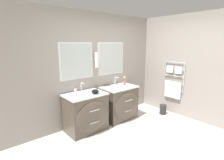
{
  "coord_description": "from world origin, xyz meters",
  "views": [
    {
      "loc": [
        -2.52,
        -1.73,
        1.89
      ],
      "look_at": [
        -0.06,
        1.17,
        1.09
      ],
      "focal_mm": 28.0,
      "sensor_mm": 36.0,
      "label": 1
    }
  ],
  "objects_px": {
    "vanity_left": "(87,112)",
    "vanity_right": "(120,103)",
    "amenity_bowl": "(95,92)",
    "toiletry_bottle": "(76,93)",
    "waste_bin": "(163,109)",
    "flower_vase": "(125,81)"
  },
  "relations": [
    {
      "from": "vanity_left",
      "to": "toiletry_bottle",
      "type": "xyz_separation_m",
      "value": [
        -0.28,
        -0.06,
        0.51
      ]
    },
    {
      "from": "vanity_right",
      "to": "waste_bin",
      "type": "xyz_separation_m",
      "value": [
        1.09,
        -0.54,
        -0.29
      ]
    },
    {
      "from": "vanity_left",
      "to": "flower_vase",
      "type": "xyz_separation_m",
      "value": [
        1.2,
        0.07,
        0.5
      ]
    },
    {
      "from": "vanity_left",
      "to": "waste_bin",
      "type": "distance_m",
      "value": 2.16
    },
    {
      "from": "vanity_left",
      "to": "amenity_bowl",
      "type": "relative_size",
      "value": 5.46
    },
    {
      "from": "toiletry_bottle",
      "to": "waste_bin",
      "type": "bearing_deg",
      "value": -11.61
    },
    {
      "from": "toiletry_bottle",
      "to": "amenity_bowl",
      "type": "relative_size",
      "value": 1.33
    },
    {
      "from": "flower_vase",
      "to": "waste_bin",
      "type": "xyz_separation_m",
      "value": [
        0.87,
        -0.61,
        -0.79
      ]
    },
    {
      "from": "vanity_left",
      "to": "toiletry_bottle",
      "type": "relative_size",
      "value": 4.11
    },
    {
      "from": "vanity_left",
      "to": "toiletry_bottle",
      "type": "height_order",
      "value": "toiletry_bottle"
    },
    {
      "from": "amenity_bowl",
      "to": "flower_vase",
      "type": "xyz_separation_m",
      "value": [
        1.04,
        0.17,
        0.04
      ]
    },
    {
      "from": "vanity_left",
      "to": "flower_vase",
      "type": "distance_m",
      "value": 1.31
    },
    {
      "from": "vanity_left",
      "to": "vanity_right",
      "type": "relative_size",
      "value": 1.0
    },
    {
      "from": "toiletry_bottle",
      "to": "amenity_bowl",
      "type": "height_order",
      "value": "toiletry_bottle"
    },
    {
      "from": "flower_vase",
      "to": "waste_bin",
      "type": "distance_m",
      "value": 1.33
    },
    {
      "from": "vanity_left",
      "to": "amenity_bowl",
      "type": "bearing_deg",
      "value": -30.47
    },
    {
      "from": "toiletry_bottle",
      "to": "flower_vase",
      "type": "relative_size",
      "value": 0.96
    },
    {
      "from": "vanity_right",
      "to": "toiletry_bottle",
      "type": "xyz_separation_m",
      "value": [
        -1.25,
        -0.06,
        0.51
      ]
    },
    {
      "from": "vanity_left",
      "to": "vanity_right",
      "type": "height_order",
      "value": "same"
    },
    {
      "from": "vanity_right",
      "to": "flower_vase",
      "type": "xyz_separation_m",
      "value": [
        0.23,
        0.07,
        0.5
      ]
    },
    {
      "from": "vanity_left",
      "to": "flower_vase",
      "type": "bearing_deg",
      "value": 3.46
    },
    {
      "from": "waste_bin",
      "to": "toiletry_bottle",
      "type": "bearing_deg",
      "value": 168.39
    }
  ]
}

